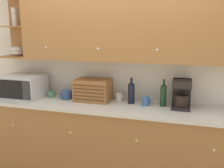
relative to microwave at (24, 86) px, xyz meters
The scene contains 14 objects.
ground_plane 1.63m from the microwave, 14.08° to the left, with size 24.00×24.00×0.00m, color tan.
wall_back 1.26m from the microwave, 15.43° to the left, with size 5.52×0.06×2.60m.
counter_unit 1.34m from the microwave, ahead, with size 3.14×0.63×0.92m.
backsplash_panel 1.23m from the microwave, 13.81° to the left, with size 3.12×0.01×0.52m.
upper_cabinets 1.58m from the microwave, ahead, with size 3.12×0.36×0.85m.
microwave is the anchor object (origin of this frame).
mug_patterned_third 0.37m from the microwave, 14.83° to the left, with size 0.10×0.09×0.09m.
bowl_stack_on_counter 0.58m from the microwave, ahead, with size 0.18×0.18×0.12m.
bread_box 0.95m from the microwave, ahead, with size 0.44×0.30×0.27m.
mug_blue_second 1.28m from the microwave, ahead, with size 0.10×0.09×0.10m.
wine_bottle 1.44m from the microwave, ahead, with size 0.08×0.08×0.32m.
mug 1.62m from the microwave, ahead, with size 0.10×0.09×0.11m.
second_wine_bottle 1.82m from the microwave, ahead, with size 0.07×0.07×0.32m.
coffee_maker 2.02m from the microwave, ahead, with size 0.21×0.27×0.33m.
Camera 1 is at (0.83, -3.07, 1.80)m, focal length 40.00 mm.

